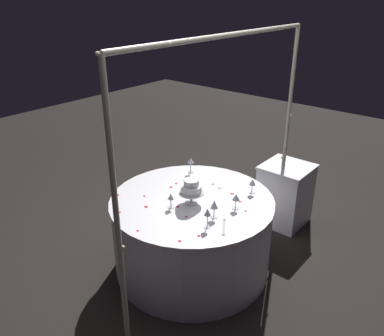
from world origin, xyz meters
The scene contains 30 objects.
ground_plane centered at (0.00, 0.00, 0.00)m, with size 12.00×12.00×0.00m, color black.
decorative_arch centered at (0.00, 0.31, 1.41)m, with size 2.19×0.06×2.13m.
main_table centered at (0.00, 0.00, 0.36)m, with size 1.45×1.45×0.72m.
side_table centered at (-1.26, 0.28, 0.34)m, with size 0.50×0.50×0.68m.
tiered_cake centered at (0.06, 0.04, 0.87)m, with size 0.22×0.22×0.22m.
wine_glass_0 centered at (-0.41, -0.36, 0.85)m, with size 0.06×0.06×0.16m.
wine_glass_1 centered at (0.26, 0.37, 0.85)m, with size 0.06×0.06×0.16m.
wine_glass_2 centered at (0.22, -0.05, 0.82)m, with size 0.06×0.06×0.13m.
wine_glass_3 centered at (0.12, 0.33, 0.84)m, with size 0.06×0.06×0.16m.
wine_glass_4 centered at (-0.11, 0.38, 0.83)m, with size 0.06×0.06×0.14m.
wine_glass_5 centered at (-0.44, 0.34, 0.82)m, with size 0.06×0.06×0.14m.
cake_knife centered at (0.13, 0.44, 0.73)m, with size 0.26×0.18×0.01m.
rose_petal_0 centered at (-0.13, 0.47, 0.73)m, with size 0.03×0.02×0.00m, color red.
rose_petal_1 centered at (0.54, 0.33, 0.73)m, with size 0.03×0.02×0.00m, color red.
rose_petal_2 centered at (0.56, -0.32, 0.73)m, with size 0.03×0.02×0.00m, color red.
rose_petal_3 centered at (-0.35, -0.03, 0.73)m, with size 0.03×0.02×0.00m, color red.
rose_petal_4 centered at (0.40, 0.40, 0.73)m, with size 0.03×0.02×0.00m, color red.
rose_petal_5 centered at (0.64, 0.00, 0.73)m, with size 0.02×0.02×0.00m, color red.
rose_petal_6 centered at (0.37, -0.55, 0.73)m, with size 0.03×0.02×0.00m, color red.
rose_petal_7 centered at (-0.24, -0.29, 0.73)m, with size 0.03×0.02×0.00m, color red.
rose_petal_8 centered at (-0.23, 0.35, 0.73)m, with size 0.03×0.02×0.00m, color red.
rose_petal_9 centered at (-0.31, 0.21, 0.73)m, with size 0.04×0.03×0.00m, color red.
rose_petal_10 centered at (0.35, -0.21, 0.73)m, with size 0.04×0.03×0.00m, color red.
rose_petal_11 centered at (0.18, -0.01, 0.73)m, with size 0.03×0.02×0.00m, color red.
rose_petal_12 centered at (-0.18, -0.19, 0.73)m, with size 0.03×0.02×0.00m, color red.
rose_petal_13 centered at (-0.13, -0.31, 0.73)m, with size 0.03×0.02×0.00m, color red.
rose_petal_14 centered at (-0.05, -0.29, 0.73)m, with size 0.03×0.02×0.00m, color red.
rose_petal_15 centered at (0.23, -0.36, 0.73)m, with size 0.02×0.02×0.00m, color red.
rose_petal_16 centered at (0.25, 0.15, 0.73)m, with size 0.03×0.02×0.00m, color red.
rose_petal_17 centered at (-0.32, 0.06, 0.73)m, with size 0.03×0.02×0.00m, color red.
Camera 1 is at (2.29, 1.91, 2.40)m, focal length 36.50 mm.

